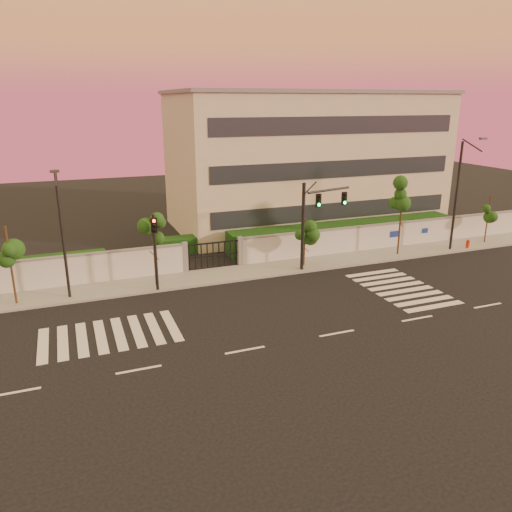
{
  "coord_description": "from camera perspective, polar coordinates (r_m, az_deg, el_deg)",
  "views": [
    {
      "loc": [
        -12.22,
        -20.09,
        11.36
      ],
      "look_at": [
        -2.11,
        6.0,
        2.64
      ],
      "focal_mm": 35.0,
      "sensor_mm": 36.0,
      "label": 1
    }
  ],
  "objects": [
    {
      "name": "institutional_building",
      "position": [
        47.41,
        5.65,
        10.92
      ],
      "size": [
        24.4,
        12.4,
        12.25
      ],
      "color": "beige",
      "rests_on": "ground"
    },
    {
      "name": "traffic_signal_main",
      "position": [
        34.24,
        6.59,
        4.62
      ],
      "size": [
        3.86,
        1.16,
        6.18
      ],
      "rotation": [
        0.0,
        0.0,
        0.27
      ],
      "color": "black",
      "rests_on": "ground"
    },
    {
      "name": "fire_hydrant",
      "position": [
        43.19,
        23.03,
        1.22
      ],
      "size": [
        0.33,
        0.31,
        0.83
      ],
      "rotation": [
        0.0,
        0.0,
        -0.18
      ],
      "color": "red",
      "rests_on": "ground"
    },
    {
      "name": "street_tree_c",
      "position": [
        31.47,
        -11.64,
        2.47
      ],
      "size": [
        1.4,
        1.12,
        4.76
      ],
      "color": "#382314",
      "rests_on": "ground"
    },
    {
      "name": "ground",
      "position": [
        26.12,
        9.22,
        -8.72
      ],
      "size": [
        120.0,
        120.0,
        0.0
      ],
      "primitive_type": "plane",
      "color": "black",
      "rests_on": "ground"
    },
    {
      "name": "street_tree_e",
      "position": [
        38.76,
        16.39,
        6.37
      ],
      "size": [
        1.63,
        1.29,
        6.09
      ],
      "color": "#382314",
      "rests_on": "ground"
    },
    {
      "name": "traffic_signal_secondary",
      "position": [
        30.72,
        -11.48,
        1.41
      ],
      "size": [
        0.38,
        0.36,
        4.94
      ],
      "rotation": [
        0.0,
        0.0,
        0.03
      ],
      "color": "black",
      "rests_on": "ground"
    },
    {
      "name": "hedge_row",
      "position": [
        38.78,
        -0.15,
        1.53
      ],
      "size": [
        41.0,
        4.25,
        1.8
      ],
      "color": "#153610",
      "rests_on": "ground"
    },
    {
      "name": "perimeter_wall",
      "position": [
        35.88,
        -0.16,
        0.64
      ],
      "size": [
        60.0,
        0.36,
        2.2
      ],
      "color": "silver",
      "rests_on": "ground"
    },
    {
      "name": "streetlight_west",
      "position": [
        30.61,
        -21.3,
        2.73
      ],
      "size": [
        0.47,
        1.91,
        7.92
      ],
      "color": "black",
      "rests_on": "ground"
    },
    {
      "name": "street_tree_b",
      "position": [
        31.21,
        -26.42,
        0.86
      ],
      "size": [
        1.56,
        1.24,
        4.75
      ],
      "color": "#382314",
      "rests_on": "ground"
    },
    {
      "name": "road_markings",
      "position": [
        28.48,
        2.65,
        -6.21
      ],
      "size": [
        57.0,
        7.62,
        0.02
      ],
      "color": "silver",
      "rests_on": "ground"
    },
    {
      "name": "sidewalk",
      "position": [
        34.82,
        0.57,
        -1.61
      ],
      "size": [
        60.0,
        3.0,
        0.15
      ],
      "primitive_type": "cube",
      "color": "gray",
      "rests_on": "ground"
    },
    {
      "name": "streetlight_east",
      "position": [
        41.27,
        22.15,
        6.9
      ],
      "size": [
        0.53,
        2.14,
        8.9
      ],
      "color": "black",
      "rests_on": "ground"
    },
    {
      "name": "street_tree_f",
      "position": [
        45.0,
        25.09,
        4.98
      ],
      "size": [
        1.31,
        1.04,
        4.09
      ],
      "color": "#382314",
      "rests_on": "ground"
    },
    {
      "name": "street_tree_d",
      "position": [
        35.16,
        5.62,
        2.83
      ],
      "size": [
        1.33,
        1.06,
        3.56
      ],
      "color": "#382314",
      "rests_on": "ground"
    }
  ]
}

